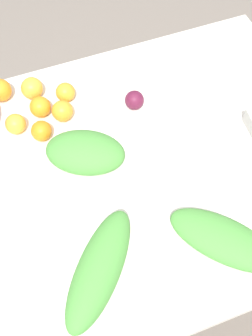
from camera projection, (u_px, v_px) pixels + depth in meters
name	position (u px, v px, depth m)	size (l,w,h in m)	color
ground_plane	(126.00, 260.00, 2.14)	(8.00, 8.00, 0.00)	#70665B
dining_table	(126.00, 185.00, 1.57)	(1.44, 1.06, 0.77)	silver
greens_bunch_beet_tops	(85.00, 152.00, 1.47)	(0.25, 0.16, 0.10)	#4C933D
greens_bunch_chard	(224.00, 240.00, 1.33)	(0.33, 0.14, 0.07)	#4C933D
greens_bunch_scallion	(99.00, 269.00, 1.27)	(0.37, 0.12, 0.09)	#4C933D
beet_root	(134.00, 100.00, 1.61)	(0.07, 0.07, 0.07)	#5B1933
orange_0	(65.00, 92.00, 1.63)	(0.07, 0.07, 0.07)	orange
orange_1	(40.00, 107.00, 1.59)	(0.07, 0.07, 0.07)	orange
orange_2	(16.00, 124.00, 1.55)	(0.07, 0.07, 0.07)	#F9A833
orange_3	(62.00, 111.00, 1.58)	(0.07, 0.07, 0.07)	orange
orange_4	(0.00, 90.00, 1.62)	(0.08, 0.08, 0.08)	orange
orange_5	(41.00, 131.00, 1.54)	(0.07, 0.07, 0.07)	orange
orange_6	(32.00, 88.00, 1.63)	(0.08, 0.08, 0.08)	#F9A833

